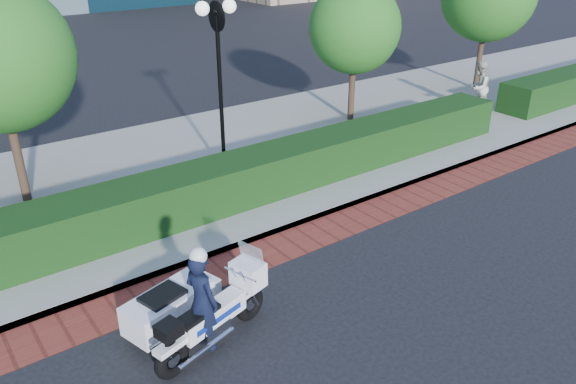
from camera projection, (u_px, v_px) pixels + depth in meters
ground at (324, 284)px, 10.17m from camera, size 120.00×120.00×0.00m
brick_strip at (276, 249)px, 11.25m from camera, size 60.00×1.00×0.01m
sidewalk at (176, 173)px, 14.49m from camera, size 60.00×8.00×0.15m
hedge_main at (221, 185)px, 12.50m from camera, size 18.00×1.20×1.00m
lamppost at (219, 62)px, 13.20m from camera, size 1.02×0.70×4.21m
tree_c at (355, 28)px, 17.05m from camera, size 2.80×2.80×4.30m
police_motorcycle at (193, 307)px, 8.55m from camera, size 2.28×1.65×1.84m
pedestrian at (479, 88)px, 18.49m from camera, size 1.02×0.90×1.76m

